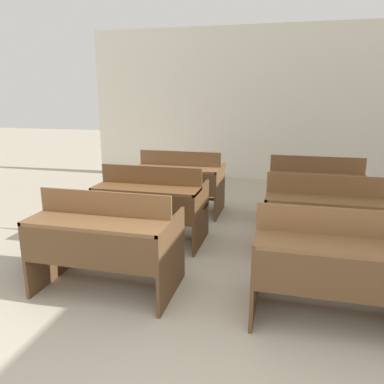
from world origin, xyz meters
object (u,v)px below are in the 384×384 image
object	(u,v)px
bench_second_left	(151,203)
bench_third_left	(180,181)
bench_second_right	(324,216)
schoolbag	(38,245)
bench_third_right	(315,189)
bench_front_right	(336,264)
bench_front_left	(106,240)

from	to	relation	value
bench_second_left	bench_third_left	size ratio (longest dim) A/B	1.00
bench_second_right	schoolbag	size ratio (longest dim) A/B	2.87
bench_third_right	bench_third_left	bearing A→B (deg)	179.84
bench_front_right	bench_front_left	bearing A→B (deg)	179.45
bench_front_left	bench_third_right	size ratio (longest dim) A/B	1.00
bench_front_left	bench_third_right	world-z (taller)	same
bench_second_left	bench_third_right	distance (m)	2.18
bench_front_left	bench_front_right	distance (m)	1.84
bench_front_right	bench_second_left	xyz separation A→B (m)	(-1.85, 1.16, 0.00)
bench_third_right	bench_front_left	bearing A→B (deg)	-128.91
bench_third_left	bench_front_right	bearing A→B (deg)	-51.46
bench_third_left	bench_front_left	bearing A→B (deg)	-90.15
bench_second_left	bench_front_left	bearing A→B (deg)	-89.69
bench_second_right	bench_front_right	bearing A→B (deg)	-90.72
bench_third_left	bench_third_right	xyz separation A→B (m)	(1.84, -0.01, 0.00)
bench_front_right	bench_third_left	xyz separation A→B (m)	(-1.84, 2.31, 0.00)
bench_second_left	bench_third_left	bearing A→B (deg)	89.39
bench_second_right	bench_third_right	world-z (taller)	same
bench_second_right	schoolbag	world-z (taller)	bench_second_right
bench_second_left	bench_second_right	xyz separation A→B (m)	(1.86, -0.00, 0.00)
bench_front_right	bench_second_left	distance (m)	2.18
bench_second_right	bench_third_right	size ratio (longest dim) A/B	1.00
bench_front_left	bench_second_right	world-z (taller)	same
bench_front_right	bench_third_right	world-z (taller)	same
bench_second_left	schoolbag	size ratio (longest dim) A/B	2.87
bench_front_left	bench_second_left	size ratio (longest dim) A/B	1.00
bench_second_left	bench_second_right	distance (m)	1.86
bench_front_right	schoolbag	distance (m)	2.77
bench_front_left	schoolbag	size ratio (longest dim) A/B	2.87
bench_third_right	schoolbag	distance (m)	3.40
bench_second_right	bench_third_left	distance (m)	2.18
bench_front_right	schoolbag	xyz separation A→B (m)	(-2.74, 0.31, -0.26)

